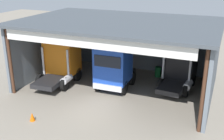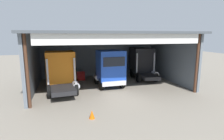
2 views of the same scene
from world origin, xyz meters
name	(u,v)px [view 1 (image 1 of 2)]	position (x,y,z in m)	size (l,w,h in m)	color
ground_plane	(93,110)	(0.00, 0.00, 0.00)	(80.00, 80.00, 0.00)	gray
workshop_shed	(123,39)	(0.00, 5.69, 3.82)	(15.19, 10.33, 5.51)	slate
truck_orange_yard_outside	(61,61)	(-4.80, 3.62, 1.93)	(2.92, 4.93, 3.73)	orange
truck_blue_left_bay	(114,66)	(-0.08, 3.94, 1.98)	(2.72, 4.56, 3.74)	#1E47B7
truck_black_center_left_bay	(180,65)	(4.65, 6.51, 1.92)	(2.59, 5.11, 3.68)	black
oil_drum	(158,72)	(2.53, 8.12, 0.45)	(0.58, 0.58, 0.90)	#197233
tool_cart	(104,66)	(-2.64, 7.66, 0.50)	(0.90, 0.60, 1.00)	red
traffic_cone	(32,117)	(-2.97, -2.77, 0.28)	(0.36, 0.36, 0.56)	orange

